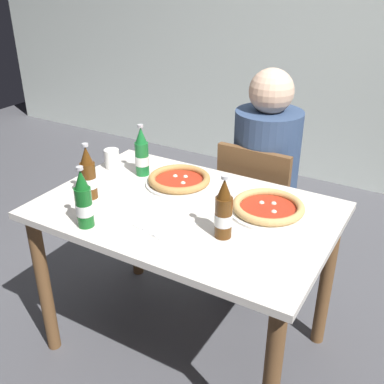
% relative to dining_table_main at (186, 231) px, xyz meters
% --- Properties ---
extents(ground_plane, '(8.00, 8.00, 0.00)m').
position_rel_dining_table_main_xyz_m(ground_plane, '(0.00, 0.00, -0.64)').
color(ground_plane, '#4C4C51').
extents(back_wall_tiled, '(7.00, 0.10, 2.60)m').
position_rel_dining_table_main_xyz_m(back_wall_tiled, '(0.00, 2.20, 0.66)').
color(back_wall_tiled, silver).
rests_on(back_wall_tiled, ground_plane).
extents(dining_table_main, '(1.20, 0.80, 0.75)m').
position_rel_dining_table_main_xyz_m(dining_table_main, '(0.00, 0.00, 0.00)').
color(dining_table_main, silver).
rests_on(dining_table_main, ground_plane).
extents(chair_behind_table, '(0.41, 0.41, 0.85)m').
position_rel_dining_table_main_xyz_m(chair_behind_table, '(0.08, 0.61, -0.15)').
color(chair_behind_table, brown).
rests_on(chair_behind_table, ground_plane).
extents(diner_seated, '(0.34, 0.34, 1.21)m').
position_rel_dining_table_main_xyz_m(diner_seated, '(0.09, 0.66, -0.05)').
color(diner_seated, '#2D3342').
rests_on(diner_seated, ground_plane).
extents(pizza_margherita_near, '(0.32, 0.32, 0.04)m').
position_rel_dining_table_main_xyz_m(pizza_margherita_near, '(0.31, 0.13, 0.13)').
color(pizza_margherita_near, white).
rests_on(pizza_margherita_near, dining_table_main).
extents(pizza_marinara_far, '(0.31, 0.31, 0.04)m').
position_rel_dining_table_main_xyz_m(pizza_marinara_far, '(-0.14, 0.17, 0.14)').
color(pizza_marinara_far, white).
rests_on(pizza_marinara_far, dining_table_main).
extents(beer_bottle_left, '(0.07, 0.07, 0.25)m').
position_rel_dining_table_main_xyz_m(beer_bottle_left, '(0.23, -0.12, 0.22)').
color(beer_bottle_left, '#512D0F').
rests_on(beer_bottle_left, dining_table_main).
extents(beer_bottle_center, '(0.07, 0.07, 0.25)m').
position_rel_dining_table_main_xyz_m(beer_bottle_center, '(-0.26, -0.32, 0.22)').
color(beer_bottle_center, '#14591E').
rests_on(beer_bottle_center, dining_table_main).
extents(beer_bottle_right, '(0.07, 0.07, 0.25)m').
position_rel_dining_table_main_xyz_m(beer_bottle_right, '(-0.40, -0.13, 0.22)').
color(beer_bottle_right, '#512D0F').
rests_on(beer_bottle_right, dining_table_main).
extents(beer_bottle_extra, '(0.07, 0.07, 0.25)m').
position_rel_dining_table_main_xyz_m(beer_bottle_extra, '(-0.35, 0.18, 0.22)').
color(beer_bottle_extra, '#196B2D').
rests_on(beer_bottle_extra, dining_table_main).
extents(napkin_with_cutlery, '(0.22, 0.22, 0.01)m').
position_rel_dining_table_main_xyz_m(napkin_with_cutlery, '(0.00, -0.16, 0.12)').
color(napkin_with_cutlery, white).
rests_on(napkin_with_cutlery, dining_table_main).
extents(paper_cup, '(0.07, 0.07, 0.09)m').
position_rel_dining_table_main_xyz_m(paper_cup, '(-0.52, 0.17, 0.16)').
color(paper_cup, white).
rests_on(paper_cup, dining_table_main).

